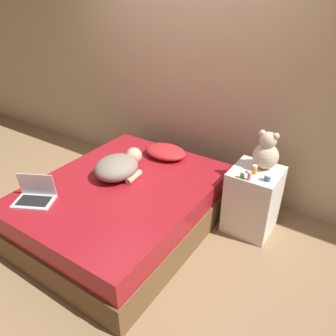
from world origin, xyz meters
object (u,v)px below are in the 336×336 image
(pillow, at_px, (165,152))
(teddy_bear, at_px, (266,152))
(bottle_blue, at_px, (267,178))
(laptop, at_px, (35,195))
(bottle_orange, at_px, (254,170))
(bottle_green, at_px, (242,175))
(bottle_pink, at_px, (249,176))
(person_lying, at_px, (119,166))

(pillow, bearing_deg, teddy_bear, 4.58)
(bottle_blue, bearing_deg, laptop, -144.25)
(laptop, height_order, bottle_orange, bottle_orange)
(laptop, xyz_separation_m, bottle_green, (1.42, 1.09, 0.13))
(bottle_orange, xyz_separation_m, bottle_pink, (0.00, -0.13, -0.00))
(bottle_blue, xyz_separation_m, bottle_pink, (-0.13, -0.08, 0.01))
(laptop, bearing_deg, teddy_bear, 15.06)
(teddy_bear, height_order, bottle_green, teddy_bear)
(bottle_green, bearing_deg, bottle_orange, 64.75)
(person_lying, height_order, bottle_orange, bottle_orange)
(bottle_green, relative_size, bottle_orange, 0.73)
(laptop, distance_m, bottle_blue, 1.99)
(laptop, xyz_separation_m, teddy_bear, (1.51, 1.37, 0.25))
(bottle_orange, bearing_deg, pillow, 175.71)
(bottle_blue, relative_size, bottle_orange, 0.71)
(bottle_blue, xyz_separation_m, bottle_orange, (-0.14, 0.05, 0.01))
(laptop, xyz_separation_m, bottle_orange, (1.48, 1.21, 0.14))
(teddy_bear, height_order, bottle_orange, teddy_bear)
(person_lying, bearing_deg, bottle_green, 12.59)
(person_lying, xyz_separation_m, bottle_blue, (1.29, 0.44, 0.08))
(teddy_bear, height_order, bottle_pink, teddy_bear)
(pillow, distance_m, laptop, 1.37)
(laptop, height_order, teddy_bear, teddy_bear)
(person_lying, height_order, bottle_blue, bottle_blue)
(pillow, bearing_deg, bottle_green, -12.10)
(bottle_blue, height_order, bottle_pink, bottle_pink)
(laptop, bearing_deg, person_lying, 39.05)
(laptop, xyz_separation_m, bottle_blue, (1.61, 1.16, 0.12))
(person_lying, relative_size, bottle_orange, 7.65)
(person_lying, bearing_deg, bottle_orange, 17.21)
(laptop, distance_m, bottle_pink, 1.84)
(pillow, bearing_deg, bottle_blue, -6.45)
(bottle_pink, bearing_deg, bottle_orange, 90.93)
(bottle_pink, bearing_deg, bottle_green, 178.33)
(bottle_green, bearing_deg, bottle_pink, -1.67)
(person_lying, bearing_deg, bottle_pink, 11.59)
(person_lying, height_order, laptop, laptop)
(person_lying, bearing_deg, bottle_blue, 12.90)
(bottle_blue, xyz_separation_m, bottle_green, (-0.20, -0.07, 0.00))
(laptop, distance_m, bottle_orange, 1.92)
(pillow, height_order, bottle_blue, bottle_blue)
(pillow, height_order, person_lying, person_lying)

